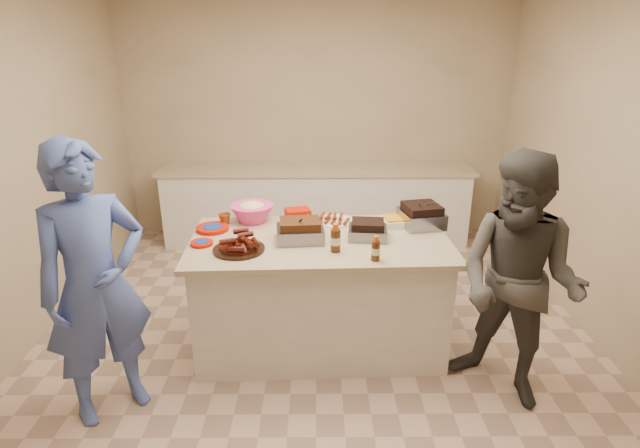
{
  "coord_description": "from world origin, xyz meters",
  "views": [
    {
      "loc": [
        0.01,
        -3.41,
        2.32
      ],
      "look_at": [
        0.03,
        0.06,
        1.01
      ],
      "focal_mm": 28.0,
      "sensor_mm": 36.0,
      "label": 1
    }
  ],
  "objects_px": {
    "coleslaw_bowl": "(253,221)",
    "mustard_bottle": "(308,229)",
    "guest_blue": "(117,405)",
    "bbq_bottle_a": "(335,251)",
    "roasting_pan": "(421,226)",
    "guest_gray": "(501,392)",
    "rib_platter": "(239,250)",
    "plastic_cup": "(225,224)",
    "island": "(320,343)",
    "bbq_bottle_b": "(375,260)"
  },
  "relations": [
    {
      "from": "coleslaw_bowl",
      "to": "mustard_bottle",
      "type": "height_order",
      "value": "coleslaw_bowl"
    },
    {
      "from": "coleslaw_bowl",
      "to": "guest_blue",
      "type": "relative_size",
      "value": 0.19
    },
    {
      "from": "bbq_bottle_a",
      "to": "roasting_pan",
      "type": "bearing_deg",
      "value": 35.46
    },
    {
      "from": "roasting_pan",
      "to": "guest_blue",
      "type": "relative_size",
      "value": 0.17
    },
    {
      "from": "roasting_pan",
      "to": "guest_gray",
      "type": "distance_m",
      "value": 1.34
    },
    {
      "from": "roasting_pan",
      "to": "bbq_bottle_a",
      "type": "bearing_deg",
      "value": -156.61
    },
    {
      "from": "coleslaw_bowl",
      "to": "guest_gray",
      "type": "distance_m",
      "value": 2.25
    },
    {
      "from": "rib_platter",
      "to": "coleslaw_bowl",
      "type": "xyz_separation_m",
      "value": [
        0.02,
        0.59,
        0.0
      ]
    },
    {
      "from": "guest_blue",
      "to": "plastic_cup",
      "type": "bearing_deg",
      "value": 18.81
    },
    {
      "from": "island",
      "to": "mustard_bottle",
      "type": "xyz_separation_m",
      "value": [
        -0.09,
        0.2,
        0.91
      ]
    },
    {
      "from": "plastic_cup",
      "to": "guest_blue",
      "type": "relative_size",
      "value": 0.05
    },
    {
      "from": "bbq_bottle_b",
      "to": "guest_blue",
      "type": "xyz_separation_m",
      "value": [
        -1.74,
        -0.34,
        -0.91
      ]
    },
    {
      "from": "coleslaw_bowl",
      "to": "bbq_bottle_b",
      "type": "bearing_deg",
      "value": -39.75
    },
    {
      "from": "island",
      "to": "guest_blue",
      "type": "height_order",
      "value": "island"
    },
    {
      "from": "bbq_bottle_b",
      "to": "bbq_bottle_a",
      "type": "bearing_deg",
      "value": 150.43
    },
    {
      "from": "bbq_bottle_a",
      "to": "guest_blue",
      "type": "relative_size",
      "value": 0.11
    },
    {
      "from": "bbq_bottle_b",
      "to": "guest_gray",
      "type": "distance_m",
      "value": 1.29
    },
    {
      "from": "plastic_cup",
      "to": "bbq_bottle_b",
      "type": "bearing_deg",
      "value": -31.56
    },
    {
      "from": "bbq_bottle_a",
      "to": "guest_gray",
      "type": "xyz_separation_m",
      "value": [
        1.15,
        -0.37,
        -0.91
      ]
    },
    {
      "from": "guest_gray",
      "to": "bbq_bottle_b",
      "type": "bearing_deg",
      "value": -150.03
    },
    {
      "from": "roasting_pan",
      "to": "island",
      "type": "bearing_deg",
      "value": -173.63
    },
    {
      "from": "bbq_bottle_b",
      "to": "guest_blue",
      "type": "height_order",
      "value": "bbq_bottle_b"
    },
    {
      "from": "bbq_bottle_b",
      "to": "guest_gray",
      "type": "bearing_deg",
      "value": -13.89
    },
    {
      "from": "bbq_bottle_a",
      "to": "bbq_bottle_b",
      "type": "bearing_deg",
      "value": -29.57
    },
    {
      "from": "mustard_bottle",
      "to": "bbq_bottle_a",
      "type": "bearing_deg",
      "value": -65.07
    },
    {
      "from": "roasting_pan",
      "to": "mustard_bottle",
      "type": "relative_size",
      "value": 2.41
    },
    {
      "from": "roasting_pan",
      "to": "bbq_bottle_b",
      "type": "relative_size",
      "value": 1.76
    },
    {
      "from": "bbq_bottle_b",
      "to": "plastic_cup",
      "type": "bearing_deg",
      "value": 148.44
    },
    {
      "from": "roasting_pan",
      "to": "rib_platter",
      "type": "bearing_deg",
      "value": -173.02
    },
    {
      "from": "island",
      "to": "roasting_pan",
      "type": "distance_m",
      "value": 1.24
    },
    {
      "from": "coleslaw_bowl",
      "to": "island",
      "type": "bearing_deg",
      "value": -35.14
    },
    {
      "from": "bbq_bottle_a",
      "to": "plastic_cup",
      "type": "relative_size",
      "value": 2.16
    },
    {
      "from": "guest_blue",
      "to": "guest_gray",
      "type": "xyz_separation_m",
      "value": [
        2.63,
        0.12,
        0.0
      ]
    },
    {
      "from": "bbq_bottle_a",
      "to": "bbq_bottle_b",
      "type": "relative_size",
      "value": 1.17
    },
    {
      "from": "roasting_pan",
      "to": "mustard_bottle",
      "type": "distance_m",
      "value": 0.9
    },
    {
      "from": "island",
      "to": "guest_gray",
      "type": "relative_size",
      "value": 1.13
    },
    {
      "from": "mustard_bottle",
      "to": "guest_gray",
      "type": "bearing_deg",
      "value": -30.61
    },
    {
      "from": "rib_platter",
      "to": "guest_blue",
      "type": "height_order",
      "value": "rib_platter"
    },
    {
      "from": "rib_platter",
      "to": "coleslaw_bowl",
      "type": "bearing_deg",
      "value": 87.58
    },
    {
      "from": "rib_platter",
      "to": "coleslaw_bowl",
      "type": "relative_size",
      "value": 1.06
    },
    {
      "from": "plastic_cup",
      "to": "roasting_pan",
      "type": "bearing_deg",
      "value": -1.84
    },
    {
      "from": "guest_blue",
      "to": "island",
      "type": "bearing_deg",
      "value": -13.08
    },
    {
      "from": "coleslaw_bowl",
      "to": "bbq_bottle_b",
      "type": "height_order",
      "value": "coleslaw_bowl"
    },
    {
      "from": "mustard_bottle",
      "to": "guest_gray",
      "type": "distance_m",
      "value": 1.82
    },
    {
      "from": "coleslaw_bowl",
      "to": "plastic_cup",
      "type": "relative_size",
      "value": 3.63
    },
    {
      "from": "guest_blue",
      "to": "guest_gray",
      "type": "distance_m",
      "value": 2.63
    },
    {
      "from": "rib_platter",
      "to": "guest_blue",
      "type": "distance_m",
      "value": 1.31
    },
    {
      "from": "roasting_pan",
      "to": "bbq_bottle_b",
      "type": "distance_m",
      "value": 0.78
    },
    {
      "from": "guest_blue",
      "to": "bbq_bottle_b",
      "type": "bearing_deg",
      "value": -29.64
    },
    {
      "from": "guest_gray",
      "to": "bbq_bottle_a",
      "type": "bearing_deg",
      "value": -153.9
    }
  ]
}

